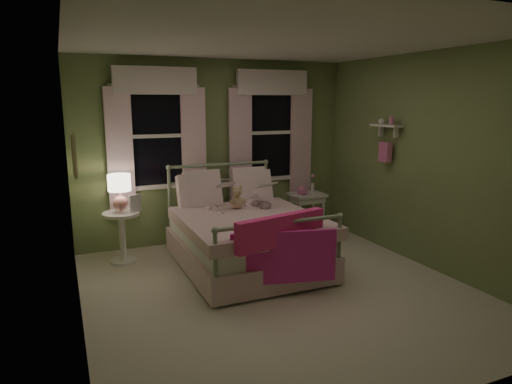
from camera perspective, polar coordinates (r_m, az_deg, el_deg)
name	(u,v)px	position (r m, az deg, el deg)	size (l,w,h in m)	color
room_shell	(280,172)	(4.71, 3.06, 2.52)	(4.20, 4.20, 4.20)	#EEE4CE
bed	(245,236)	(5.65, -1.41, -5.49)	(1.58, 2.04, 1.18)	white
pink_throw	(282,241)	(4.69, 3.30, -6.18)	(1.09, 0.39, 0.71)	#FF3185
child_left	(212,190)	(5.82, -5.54, 0.31)	(0.25, 0.16, 0.68)	#F7D1DD
child_right	(252,186)	(6.01, -0.45, 0.81)	(0.34, 0.27, 0.70)	#F7D1DD
book_left	(218,189)	(5.57, -4.76, 0.36)	(0.20, 0.27, 0.03)	beige
book_right	(260,189)	(5.78, 0.51, 0.37)	(0.20, 0.27, 0.02)	beige
teddy_bear	(237,199)	(5.79, -2.40, -0.92)	(0.22, 0.18, 0.30)	tan
nightstand_left	(122,230)	(6.00, -16.40, -4.61)	(0.46, 0.46, 0.65)	white
table_lamp	(120,189)	(5.88, -16.69, 0.42)	(0.28, 0.28, 0.46)	pink
book_nightstand	(130,212)	(5.88, -15.46, -2.48)	(0.16, 0.22, 0.02)	beige
nightstand_right	(307,200)	(6.92, 6.40, -0.99)	(0.50, 0.40, 0.64)	white
pink_toy	(302,190)	(6.84, 5.72, 0.23)	(0.14, 0.19, 0.14)	pink
bud_vase	(313,183)	(6.98, 7.10, 1.10)	(0.06, 0.06, 0.28)	white
window_left	(157,131)	(6.33, -12.27, 7.48)	(1.34, 0.13, 1.96)	black
window_right	(271,128)	(6.86, 1.93, 8.01)	(1.34, 0.13, 1.96)	black
wall_shelf	(386,139)	(6.30, 15.91, 6.39)	(0.15, 0.50, 0.60)	white
framed_picture	(74,155)	(4.80, -21.78, 4.31)	(0.03, 0.32, 0.42)	beige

